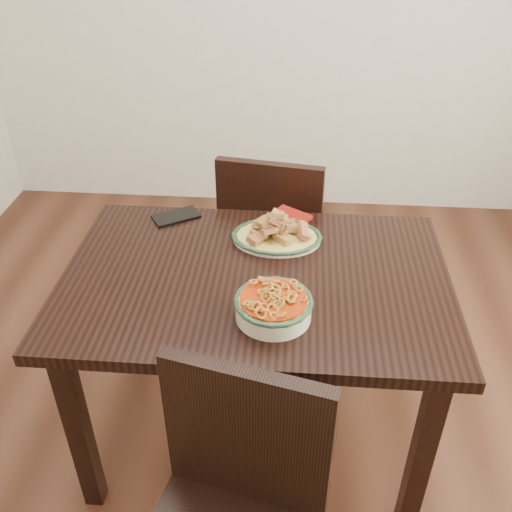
# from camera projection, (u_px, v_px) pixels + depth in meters

# --- Properties ---
(floor) EXTENTS (3.50, 3.50, 0.00)m
(floor) POSITION_uv_depth(u_px,v_px,m) (263.00, 411.00, 2.29)
(floor) COLOR #381D12
(floor) RESTS_ON ground
(dining_table) EXTENTS (1.21, 0.81, 0.75)m
(dining_table) POSITION_uv_depth(u_px,v_px,m) (256.00, 300.00, 1.84)
(dining_table) COLOR black
(dining_table) RESTS_ON ground
(chair_far) EXTENTS (0.48, 0.48, 0.89)m
(chair_far) POSITION_uv_depth(u_px,v_px,m) (274.00, 236.00, 2.44)
(chair_far) COLOR black
(chair_far) RESTS_ON ground
(fish_plate) EXTENTS (0.30, 0.23, 0.11)m
(fish_plate) POSITION_uv_depth(u_px,v_px,m) (277.00, 229.00, 1.93)
(fish_plate) COLOR beige
(fish_plate) RESTS_ON dining_table
(noodle_bowl) EXTENTS (0.23, 0.23, 0.08)m
(noodle_bowl) POSITION_uv_depth(u_px,v_px,m) (274.00, 304.00, 1.60)
(noodle_bowl) COLOR #F2EACC
(noodle_bowl) RESTS_ON dining_table
(smartphone) EXTENTS (0.19, 0.16, 0.01)m
(smartphone) POSITION_uv_depth(u_px,v_px,m) (176.00, 216.00, 2.07)
(smartphone) COLOR black
(smartphone) RESTS_ON dining_table
(napkin) EXTENTS (0.18, 0.17, 0.01)m
(napkin) POSITION_uv_depth(u_px,v_px,m) (289.00, 217.00, 2.07)
(napkin) COLOR maroon
(napkin) RESTS_ON dining_table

